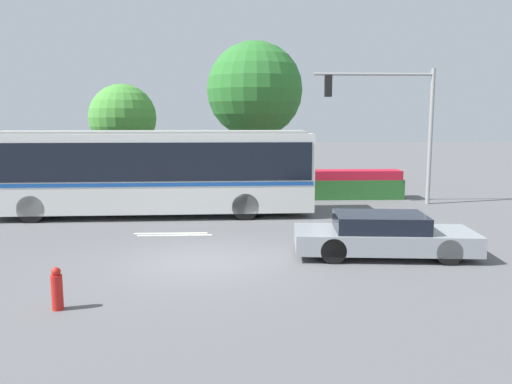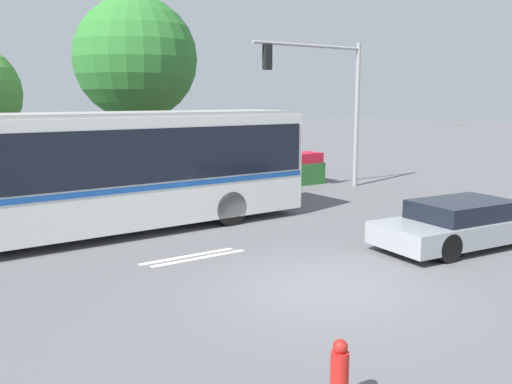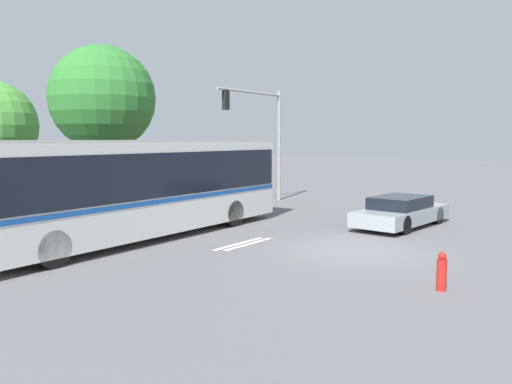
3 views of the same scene
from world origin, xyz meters
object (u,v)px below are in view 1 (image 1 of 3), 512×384
sedan_foreground (383,235)px  street_tree_left (123,118)px  city_bus (151,168)px  street_tree_centre (255,90)px  fire_hydrant (57,289)px  traffic_light_pole (399,114)px

sedan_foreground → street_tree_left: street_tree_left is taller
city_bus → street_tree_left: bearing=-69.6°
street_tree_centre → fire_hydrant: (-4.58, -17.38, -4.82)m
city_bus → sedan_foreground: 9.66m
fire_hydrant → traffic_light_pole: bearing=49.0°
street_tree_centre → sedan_foreground: bearing=-77.8°
sedan_foreground → fire_hydrant: sedan_foreground is taller
fire_hydrant → sedan_foreground: bearing=26.0°
city_bus → street_tree_centre: street_tree_centre is taller
city_bus → street_tree_centre: (4.30, 7.45, 3.37)m
street_tree_left → fire_hydrant: bearing=-83.0°
sedan_foreground → traffic_light_pole: (3.06, 8.49, 3.39)m
city_bus → traffic_light_pole: bearing=-169.2°
city_bus → traffic_light_pole: (10.31, 2.25, 2.09)m
city_bus → traffic_light_pole: 10.76m
traffic_light_pole → street_tree_centre: size_ratio=0.76×
traffic_light_pole → fire_hydrant: (-10.59, -12.17, -3.54)m
city_bus → street_tree_centre: 9.24m
traffic_light_pole → fire_hydrant: size_ratio=6.82×
city_bus → fire_hydrant: size_ratio=14.41×
sedan_foreground → street_tree_centre: size_ratio=0.64×
sedan_foreground → street_tree_centre: street_tree_centre is taller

